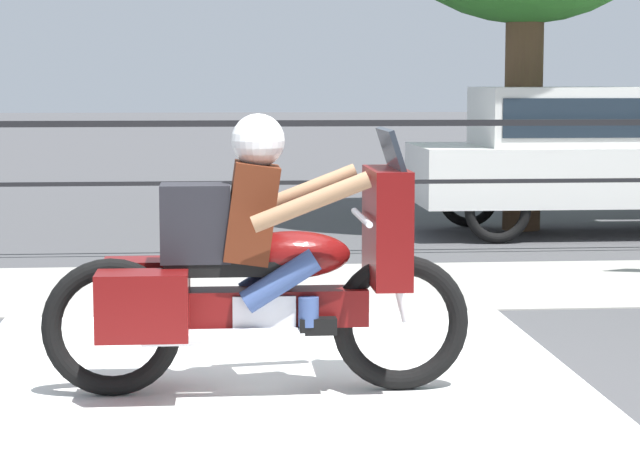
% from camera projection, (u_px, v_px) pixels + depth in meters
% --- Properties ---
extents(ground_plane, '(120.00, 120.00, 0.00)m').
position_uv_depth(ground_plane, '(300.00, 387.00, 6.99)').
color(ground_plane, '#424244').
extents(sidewalk_band, '(44.00, 2.40, 0.01)m').
position_uv_depth(sidewalk_band, '(272.00, 287.00, 10.36)').
color(sidewalk_band, '#99968E').
rests_on(sidewalk_band, ground).
extents(crosswalk_band, '(3.62, 6.00, 0.01)m').
position_uv_depth(crosswalk_band, '(270.00, 396.00, 6.78)').
color(crosswalk_band, silver).
rests_on(crosswalk_band, ground).
extents(fence_railing, '(36.00, 0.05, 1.33)m').
position_uv_depth(fence_railing, '(263.00, 150.00, 11.93)').
color(fence_railing, black).
rests_on(fence_railing, ground).
extents(motorcycle, '(2.34, 0.76, 1.53)m').
position_uv_depth(motorcycle, '(257.00, 268.00, 6.78)').
color(motorcycle, black).
rests_on(motorcycle, ground).
extents(parked_car, '(3.93, 1.65, 1.64)m').
position_uv_depth(parked_car, '(583.00, 151.00, 13.86)').
color(parked_car, silver).
rests_on(parked_car, ground).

